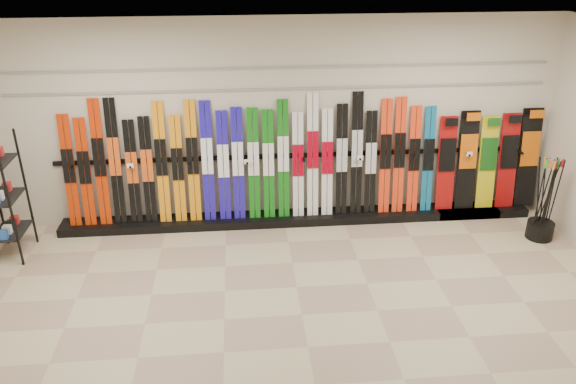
{
  "coord_description": "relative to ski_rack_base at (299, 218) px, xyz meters",
  "views": [
    {
      "loc": [
        -0.64,
        -5.21,
        4.02
      ],
      "look_at": [
        -0.07,
        1.0,
        1.1
      ],
      "focal_mm": 35.0,
      "sensor_mm": 36.0,
      "label": 1
    }
  ],
  "objects": [
    {
      "name": "floor",
      "position": [
        -0.22,
        -2.28,
        -0.06
      ],
      "size": [
        8.0,
        8.0,
        0.0
      ],
      "primitive_type": "plane",
      "color": "tan",
      "rests_on": "ground"
    },
    {
      "name": "back_wall",
      "position": [
        -0.22,
        0.22,
        1.44
      ],
      "size": [
        8.0,
        0.0,
        8.0
      ],
      "primitive_type": "plane",
      "rotation": [
        1.57,
        0.0,
        0.0
      ],
      "color": "beige",
      "rests_on": "floor"
    },
    {
      "name": "ceiling",
      "position": [
        -0.22,
        -2.28,
        2.94
      ],
      "size": [
        8.0,
        8.0,
        0.0
      ],
      "primitive_type": "plane",
      "rotation": [
        3.14,
        0.0,
        0.0
      ],
      "color": "silver",
      "rests_on": "back_wall"
    },
    {
      "name": "ski_rack_base",
      "position": [
        0.0,
        0.0,
        0.0
      ],
      "size": [
        8.0,
        0.4,
        0.12
      ],
      "primitive_type": "cube",
      "color": "black",
      "rests_on": "floor"
    },
    {
      "name": "skis",
      "position": [
        -0.68,
        0.07,
        0.89
      ],
      "size": [
        5.38,
        0.27,
        1.83
      ],
      "color": "#BC2A04",
      "rests_on": "ski_rack_base"
    },
    {
      "name": "snowboards",
      "position": [
        2.89,
        0.07,
        0.79
      ],
      "size": [
        1.57,
        0.23,
        1.51
      ],
      "color": "#990C0C",
      "rests_on": "ski_rack_base"
    },
    {
      "name": "accessory_rack",
      "position": [
        -3.97,
        -0.58,
        0.78
      ],
      "size": [
        0.4,
        0.6,
        1.69
      ],
      "primitive_type": "cube",
      "color": "black",
      "rests_on": "floor"
    },
    {
      "name": "pole_bin",
      "position": [
        3.38,
        -0.81,
        0.07
      ],
      "size": [
        0.37,
        0.37,
        0.25
      ],
      "primitive_type": "cylinder",
      "color": "black",
      "rests_on": "floor"
    },
    {
      "name": "ski_poles",
      "position": [
        3.39,
        -0.77,
        0.55
      ],
      "size": [
        0.3,
        0.27,
        1.18
      ],
      "color": "black",
      "rests_on": "pole_bin"
    },
    {
      "name": "slatwall_rail_0",
      "position": [
        -0.22,
        0.2,
        1.94
      ],
      "size": [
        7.6,
        0.02,
        0.03
      ],
      "primitive_type": "cube",
      "color": "gray",
      "rests_on": "back_wall"
    },
    {
      "name": "slatwall_rail_1",
      "position": [
        -0.22,
        0.2,
        2.24
      ],
      "size": [
        7.6,
        0.02,
        0.03
      ],
      "primitive_type": "cube",
      "color": "gray",
      "rests_on": "back_wall"
    }
  ]
}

